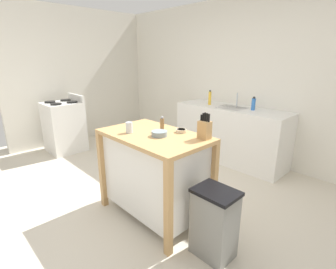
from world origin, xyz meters
TOP-DOWN VIEW (x-y plane):
  - ground_plane at (0.00, 0.00)m, footprint 6.93×6.93m
  - wall_back at (0.00, 2.39)m, footprint 5.93×0.10m
  - wall_left at (-2.97, 0.89)m, footprint 0.10×2.99m
  - kitchen_island at (0.24, 0.12)m, footprint 1.14×0.69m
  - knife_block at (0.69, 0.36)m, footprint 0.11×0.09m
  - bowl_ceramic_small at (0.39, 0.36)m, footprint 0.11×0.11m
  - bowl_stoneware_deep at (0.33, 0.11)m, footprint 0.16×0.16m
  - drinking_cup at (0.03, -0.04)m, footprint 0.07×0.07m
  - pepper_grinder at (0.21, 0.25)m, footprint 0.04×0.04m
  - trash_bin at (1.05, 0.08)m, footprint 0.36×0.28m
  - sink_counter at (-0.07, 2.04)m, footprint 1.85×0.60m
  - sink_faucet at (-0.07, 2.18)m, footprint 0.02×0.02m
  - bottle_spray_cleaner at (-0.47, 1.98)m, footprint 0.05×0.05m
  - bottle_dish_soap at (0.27, 2.08)m, footprint 0.06×0.06m
  - stove at (-2.42, 0.24)m, footprint 0.60×0.60m

SIDE VIEW (x-z plane):
  - ground_plane at x=0.00m, z-range 0.00..0.00m
  - trash_bin at x=1.05m, z-range 0.00..0.63m
  - sink_counter at x=-0.07m, z-range 0.00..0.90m
  - stove at x=-2.42m, z-range -0.05..0.97m
  - kitchen_island at x=0.24m, z-range 0.05..0.98m
  - bowl_ceramic_small at x=0.39m, z-range 0.93..0.97m
  - bowl_stoneware_deep at x=0.33m, z-range 0.93..0.98m
  - drinking_cup at x=0.03m, z-range 0.93..1.04m
  - bottle_dish_soap at x=0.27m, z-range 0.89..1.10m
  - pepper_grinder at x=0.21m, z-range 0.92..1.08m
  - sink_faucet at x=-0.07m, z-range 0.90..1.12m
  - bottle_spray_cleaner at x=-0.47m, z-range 0.89..1.13m
  - knife_block at x=0.69m, z-range 0.90..1.15m
  - wall_back at x=0.00m, z-range 0.00..2.60m
  - wall_left at x=-2.97m, z-range 0.00..2.60m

